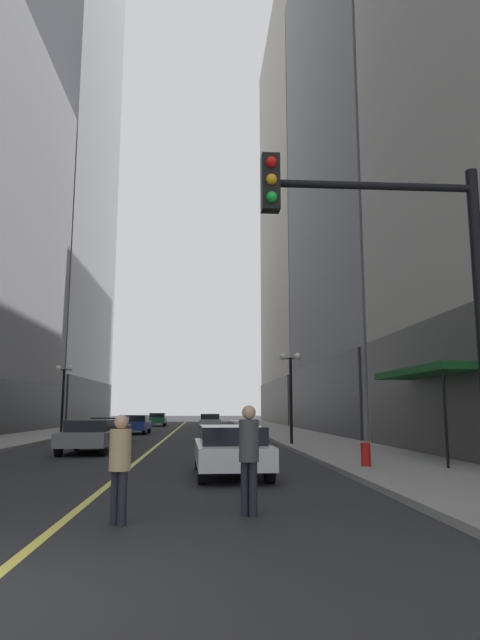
{
  "coord_description": "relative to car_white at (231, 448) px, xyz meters",
  "views": [
    {
      "loc": [
        2.19,
        -5.47,
        1.78
      ],
      "look_at": [
        4.5,
        28.88,
        7.29
      ],
      "focal_mm": 31.09,
      "sensor_mm": 36.0,
      "label": 1
    }
  ],
  "objects": [
    {
      "name": "street_lamp_left_far",
      "position": [
        -9.37,
        19.91,
        2.54
      ],
      "size": [
        1.06,
        0.36,
        4.43
      ],
      "color": "black",
      "rests_on": "ground"
    },
    {
      "name": "pedestrian_with_orange_bag",
      "position": [
        0.02,
        -5.56,
        0.36
      ],
      "size": [
        0.47,
        0.47,
        1.83
      ],
      "color": "black",
      "rests_on": "ground"
    },
    {
      "name": "sidewalk_right",
      "position": [
        5.28,
        25.32,
        -0.65
      ],
      "size": [
        4.5,
        78.0,
        0.15
      ],
      "primitive_type": "cube",
      "color": "gray",
      "rests_on": "ground"
    },
    {
      "name": "building_right_mid",
      "position": [
        13.65,
        24.82,
        21.06
      ],
      "size": [
        12.44,
        24.0,
        43.73
      ],
      "color": "gray",
      "rests_on": "ground"
    },
    {
      "name": "ground_plane",
      "position": [
        -2.97,
        25.32,
        -0.72
      ],
      "size": [
        200.0,
        200.0,
        0.0
      ],
      "primitive_type": "plane",
      "color": "#262628"
    },
    {
      "name": "car_green",
      "position": [
        -5.41,
        43.55,
        -0.0
      ],
      "size": [
        1.83,
        4.8,
        1.32
      ],
      "color": "#196038",
      "rests_on": "ground"
    },
    {
      "name": "sidewalk_left",
      "position": [
        -11.22,
        25.32,
        -0.65
      ],
      "size": [
        4.5,
        78.0,
        0.15
      ],
      "primitive_type": "cube",
      "color": "gray",
      "rests_on": "ground"
    },
    {
      "name": "car_silver",
      "position": [
        -0.11,
        34.17,
        -0.0
      ],
      "size": [
        1.82,
        4.71,
        1.32
      ],
      "color": "#B7B7BC",
      "rests_on": "ground"
    },
    {
      "name": "car_grey",
      "position": [
        -5.33,
        8.21,
        -0.0
      ],
      "size": [
        1.91,
        4.42,
        1.32
      ],
      "color": "slate",
      "rests_on": "ground"
    },
    {
      "name": "building_left_far",
      "position": [
        -21.12,
        50.32,
        37.89
      ],
      "size": [
        15.48,
        26.0,
        77.37
      ],
      "color": "gray",
      "rests_on": "ground"
    },
    {
      "name": "street_lamp_right_mid",
      "position": [
        3.43,
        11.21,
        2.54
      ],
      "size": [
        1.06,
        0.36,
        4.43
      ],
      "color": "black",
      "rests_on": "ground"
    },
    {
      "name": "car_black",
      "position": [
        -5.74,
        15.58,
        0.0
      ],
      "size": [
        1.94,
        4.49,
        1.32
      ],
      "color": "black",
      "rests_on": "ground"
    },
    {
      "name": "lane_centre_stripe",
      "position": [
        -2.97,
        25.32,
        -0.72
      ],
      "size": [
        0.16,
        70.0,
        0.01
      ],
      "primitive_type": "cube",
      "color": "#E5D64C",
      "rests_on": "ground"
    },
    {
      "name": "car_white",
      "position": [
        0.0,
        0.0,
        0.0
      ],
      "size": [
        1.99,
        4.67,
        1.32
      ],
      "color": "silver",
      "rests_on": "ground"
    },
    {
      "name": "traffic_light_near_right",
      "position": [
        2.38,
        -7.15,
        3.02
      ],
      "size": [
        3.43,
        0.35,
        5.65
      ],
      "color": "black",
      "rests_on": "ground"
    },
    {
      "name": "car_blue",
      "position": [
        -5.52,
        25.35,
        0.0
      ],
      "size": [
        1.9,
        4.71,
        1.32
      ],
      "color": "navy",
      "rests_on": "ground"
    },
    {
      "name": "building_right_far",
      "position": [
        14.1,
        50.32,
        25.25
      ],
      "size": [
        13.32,
        26.0,
        52.11
      ],
      "color": "#B7AD99",
      "rests_on": "ground"
    },
    {
      "name": "fire_hydrant_right",
      "position": [
        3.93,
        0.89,
        -0.32
      ],
      "size": [
        0.28,
        0.28,
        0.8
      ],
      "primitive_type": "cylinder",
      "color": "red",
      "rests_on": "ground"
    },
    {
      "name": "pedestrian_in_tan_trench",
      "position": [
        -2.06,
        -6.11,
        0.26
      ],
      "size": [
        0.48,
        0.48,
        1.68
      ],
      "color": "black",
      "rests_on": "ground"
    },
    {
      "name": "storefront_awning_right",
      "position": [
        6.73,
        3.08,
        2.27
      ],
      "size": [
        1.6,
        6.17,
        3.12
      ],
      "color": "#144C1E",
      "rests_on": "ground"
    }
  ]
}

